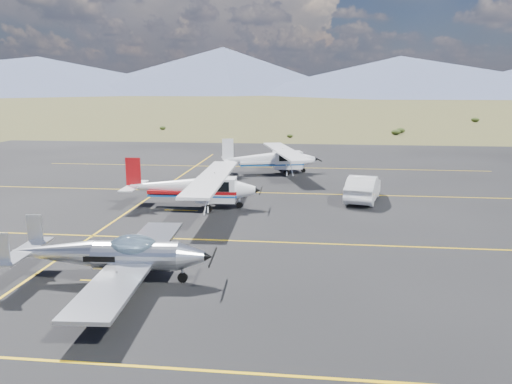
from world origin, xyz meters
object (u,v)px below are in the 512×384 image
(aircraft_low_wing, at_px, (114,255))
(sedan, at_px, (363,188))
(aircraft_plain, at_px, (271,158))
(aircraft_cessna, at_px, (193,186))

(aircraft_low_wing, distance_m, sedan, 18.16)
(aircraft_plain, bearing_deg, sedan, -69.99)
(aircraft_plain, relative_size, sedan, 2.35)
(aircraft_cessna, xyz_separation_m, sedan, (10.32, 3.05, -0.50))
(aircraft_low_wing, height_order, sedan, aircraft_low_wing)
(aircraft_cessna, distance_m, sedan, 10.77)
(aircraft_cessna, distance_m, aircraft_plain, 12.92)
(aircraft_plain, xyz_separation_m, sedan, (6.66, -9.33, -0.49))
(aircraft_low_wing, xyz_separation_m, aircraft_cessna, (0.19, 11.75, 0.27))
(aircraft_plain, bearing_deg, aircraft_cessna, -121.96)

